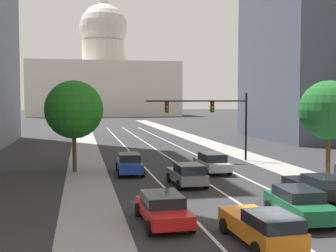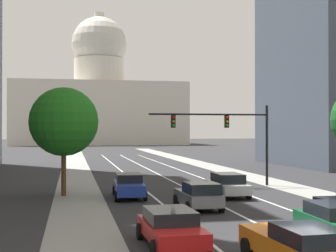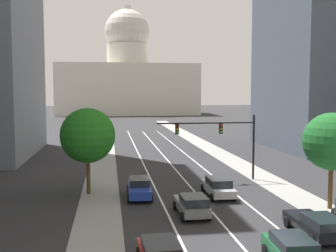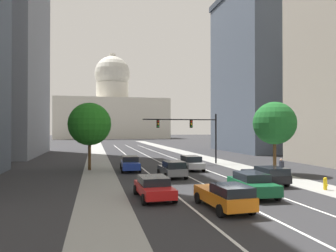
{
  "view_description": "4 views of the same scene",
  "coord_description": "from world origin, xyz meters",
  "px_view_note": "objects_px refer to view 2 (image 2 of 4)",
  "views": [
    {
      "loc": [
        -8.41,
        -18.35,
        5.63
      ],
      "look_at": [
        -1.79,
        14.24,
        3.63
      ],
      "focal_mm": 46.18,
      "sensor_mm": 36.0,
      "label": 1
    },
    {
      "loc": [
        -8.41,
        -17.52,
        4.3
      ],
      "look_at": [
        -0.76,
        21.93,
        4.67
      ],
      "focal_mm": 53.34,
      "sensor_mm": 36.0,
      "label": 2
    },
    {
      "loc": [
        -7.14,
        -17.79,
        8.46
      ],
      "look_at": [
        -0.6,
        26.97,
        4.67
      ],
      "focal_mm": 43.28,
      "sensor_mm": 36.0,
      "label": 3
    },
    {
      "loc": [
        -8.41,
        -19.22,
        4.31
      ],
      "look_at": [
        2.26,
        27.49,
        4.83
      ],
      "focal_mm": 34.52,
      "sensor_mm": 36.0,
      "label": 4
    }
  ],
  "objects_px": {
    "capitol_building": "(99,100)",
    "car_blue": "(129,185)",
    "car_red": "(171,227)",
    "car_silver": "(227,184)",
    "car_orange": "(294,244)",
    "traffic_signal_mast": "(229,129)",
    "street_tree_mid_left": "(64,122)",
    "car_gray": "(199,195)"
  },
  "relations": [
    {
      "from": "capitol_building",
      "to": "traffic_signal_mast",
      "type": "bearing_deg",
      "value": -88.29
    },
    {
      "from": "car_orange",
      "to": "car_red",
      "type": "bearing_deg",
      "value": 38.68
    },
    {
      "from": "car_blue",
      "to": "traffic_signal_mast",
      "type": "relative_size",
      "value": 0.51
    },
    {
      "from": "car_silver",
      "to": "street_tree_mid_left",
      "type": "distance_m",
      "value": 11.5
    },
    {
      "from": "car_orange",
      "to": "street_tree_mid_left",
      "type": "height_order",
      "value": "street_tree_mid_left"
    },
    {
      "from": "capitol_building",
      "to": "car_red",
      "type": "height_order",
      "value": "capitol_building"
    },
    {
      "from": "car_blue",
      "to": "street_tree_mid_left",
      "type": "height_order",
      "value": "street_tree_mid_left"
    },
    {
      "from": "capitol_building",
      "to": "car_gray",
      "type": "bearing_deg",
      "value": -90.7
    },
    {
      "from": "car_gray",
      "to": "car_orange",
      "type": "height_order",
      "value": "car_gray"
    },
    {
      "from": "car_blue",
      "to": "street_tree_mid_left",
      "type": "bearing_deg",
      "value": 70.48
    },
    {
      "from": "traffic_signal_mast",
      "to": "street_tree_mid_left",
      "type": "relative_size",
      "value": 1.32
    },
    {
      "from": "car_orange",
      "to": "street_tree_mid_left",
      "type": "relative_size",
      "value": 0.64
    },
    {
      "from": "car_red",
      "to": "traffic_signal_mast",
      "type": "distance_m",
      "value": 20.89
    },
    {
      "from": "car_red",
      "to": "street_tree_mid_left",
      "type": "bearing_deg",
      "value": 13.38
    },
    {
      "from": "traffic_signal_mast",
      "to": "car_silver",
      "type": "bearing_deg",
      "value": -108.84
    },
    {
      "from": "car_orange",
      "to": "traffic_signal_mast",
      "type": "distance_m",
      "value": 23.31
    },
    {
      "from": "car_blue",
      "to": "car_orange",
      "type": "relative_size",
      "value": 1.05
    },
    {
      "from": "car_silver",
      "to": "car_orange",
      "type": "xyz_separation_m",
      "value": [
        -3.18,
        -16.74,
        -0.03
      ]
    },
    {
      "from": "capitol_building",
      "to": "car_blue",
      "type": "xyz_separation_m",
      "value": [
        -4.78,
        -123.83,
        -12.89
      ]
    },
    {
      "from": "car_gray",
      "to": "car_orange",
      "type": "xyz_separation_m",
      "value": [
        0.01,
        -11.83,
        -0.02
      ]
    },
    {
      "from": "car_silver",
      "to": "traffic_signal_mast",
      "type": "xyz_separation_m",
      "value": [
        1.95,
        5.71,
        3.65
      ]
    },
    {
      "from": "traffic_signal_mast",
      "to": "capitol_building",
      "type": "bearing_deg",
      "value": 91.71
    },
    {
      "from": "car_blue",
      "to": "car_orange",
      "type": "xyz_separation_m",
      "value": [
        3.2,
        -17.39,
        -0.03
      ]
    },
    {
      "from": "traffic_signal_mast",
      "to": "car_gray",
      "type": "bearing_deg",
      "value": -115.8
    },
    {
      "from": "car_gray",
      "to": "car_red",
      "type": "height_order",
      "value": "car_gray"
    },
    {
      "from": "car_gray",
      "to": "capitol_building",
      "type": "bearing_deg",
      "value": -1.99
    },
    {
      "from": "capitol_building",
      "to": "car_red",
      "type": "xyz_separation_m",
      "value": [
        -4.78,
        -137.58,
        -12.95
      ]
    },
    {
      "from": "car_red",
      "to": "car_silver",
      "type": "bearing_deg",
      "value": -27.58
    },
    {
      "from": "capitol_building",
      "to": "car_gray",
      "type": "distance_m",
      "value": 130.04
    },
    {
      "from": "car_orange",
      "to": "car_gray",
      "type": "bearing_deg",
      "value": -2.56
    },
    {
      "from": "capitol_building",
      "to": "street_tree_mid_left",
      "type": "height_order",
      "value": "capitol_building"
    },
    {
      "from": "car_blue",
      "to": "car_orange",
      "type": "distance_m",
      "value": 17.68
    },
    {
      "from": "car_gray",
      "to": "car_orange",
      "type": "relative_size",
      "value": 0.89
    },
    {
      "from": "car_silver",
      "to": "car_red",
      "type": "xyz_separation_m",
      "value": [
        -6.38,
        -13.09,
        -0.06
      ]
    },
    {
      "from": "capitol_building",
      "to": "car_silver",
      "type": "height_order",
      "value": "capitol_building"
    },
    {
      "from": "car_silver",
      "to": "car_blue",
      "type": "height_order",
      "value": "car_blue"
    },
    {
      "from": "car_gray",
      "to": "street_tree_mid_left",
      "type": "xyz_separation_m",
      "value": [
        -7.32,
        7.22,
        4.1
      ]
    },
    {
      "from": "car_red",
      "to": "traffic_signal_mast",
      "type": "bearing_deg",
      "value": -25.49
    },
    {
      "from": "car_blue",
      "to": "capitol_building",
      "type": "bearing_deg",
      "value": 0.19
    },
    {
      "from": "car_silver",
      "to": "street_tree_mid_left",
      "type": "relative_size",
      "value": 0.66
    },
    {
      "from": "car_blue",
      "to": "car_orange",
      "type": "height_order",
      "value": "car_blue"
    },
    {
      "from": "car_gray",
      "to": "car_blue",
      "type": "height_order",
      "value": "car_blue"
    }
  ]
}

